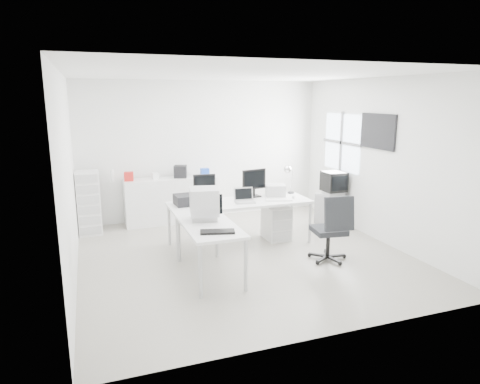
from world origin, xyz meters
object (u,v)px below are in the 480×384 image
object	(u,v)px
tv_cabinet	(332,210)
crt_tv	(334,184)
side_desk	(210,250)
drawer_pedestal	(276,222)
lcd_monitor_large	(254,183)
sideboard	(171,200)
inkjet_printer	(189,199)
lcd_monitor_small	(204,187)
laptop	(245,196)
office_chair	(329,227)
laser_printer	(275,190)
filing_cabinet	(89,203)
crt_monitor	(204,204)
main_desk	(240,223)

from	to	relation	value
tv_cabinet	crt_tv	bearing A→B (deg)	0.00
side_desk	drawer_pedestal	size ratio (longest dim) A/B	2.33
lcd_monitor_large	drawer_pedestal	bearing A→B (deg)	-41.30
drawer_pedestal	sideboard	bearing A→B (deg)	133.62
inkjet_printer	sideboard	distance (m)	1.63
lcd_monitor_large	tv_cabinet	size ratio (longest dim) A/B	0.80
inkjet_printer	lcd_monitor_small	size ratio (longest dim) A/B	1.00
laptop	office_chair	distance (m)	1.47
lcd_monitor_small	side_desk	bearing A→B (deg)	-96.34
side_desk	tv_cabinet	size ratio (longest dim) A/B	2.31
inkjet_printer	lcd_monitor_large	xyz separation A→B (m)	(1.20, 0.15, 0.16)
lcd_monitor_large	crt_tv	bearing A→B (deg)	-5.16
crt_tv	tv_cabinet	bearing A→B (deg)	0.00
inkjet_printer	drawer_pedestal	bearing A→B (deg)	-4.89
lcd_monitor_small	laser_printer	size ratio (longest dim) A/B	1.36
drawer_pedestal	crt_tv	bearing A→B (deg)	15.86
lcd_monitor_small	tv_cabinet	xyz separation A→B (m)	(2.64, 0.20, -0.68)
laptop	filing_cabinet	distance (m)	2.94
crt_monitor	filing_cabinet	size ratio (longest dim) A/B	0.39
drawer_pedestal	lcd_monitor_small	distance (m)	1.44
drawer_pedestal	laptop	xyz separation A→B (m)	(-0.65, -0.15, 0.56)
crt_tv	crt_monitor	bearing A→B (deg)	-156.23
crt_monitor	crt_tv	xyz separation A→B (m)	(2.94, 1.30, -0.15)
inkjet_printer	office_chair	size ratio (longest dim) A/B	0.44
office_chair	crt_tv	size ratio (longest dim) A/B	2.11
side_desk	crt_tv	world-z (taller)	crt_tv
inkjet_printer	crt_monitor	xyz separation A→B (m)	(0.00, -0.95, 0.14)
tv_cabinet	filing_cabinet	size ratio (longest dim) A/B	0.52
drawer_pedestal	crt_tv	xyz separation A→B (m)	(1.39, 0.40, 0.53)
main_desk	drawer_pedestal	distance (m)	0.71
main_desk	lcd_monitor_small	distance (m)	0.86
lcd_monitor_large	crt_monitor	world-z (taller)	lcd_monitor_large
inkjet_printer	laser_printer	world-z (taller)	laser_printer
lcd_monitor_small	sideboard	size ratio (longest dim) A/B	0.26
crt_monitor	tv_cabinet	xyz separation A→B (m)	(2.94, 1.30, -0.67)
tv_cabinet	lcd_monitor_small	bearing A→B (deg)	-175.77
lcd_monitor_large	lcd_monitor_small	bearing A→B (deg)	168.44
office_chair	filing_cabinet	size ratio (longest dim) A/B	0.91
crt_monitor	lcd_monitor_small	bearing A→B (deg)	85.31
tv_cabinet	filing_cabinet	bearing A→B (deg)	166.87
lcd_monitor_small	filing_cabinet	world-z (taller)	lcd_monitor_small
laptop	lcd_monitor_large	bearing A→B (deg)	55.67
office_chair	tv_cabinet	size ratio (longest dim) A/B	1.75
drawer_pedestal	laser_printer	bearing A→B (deg)	73.61
crt_monitor	office_chair	xyz separation A→B (m)	(1.88, -0.30, -0.45)
laptop	filing_cabinet	world-z (taller)	filing_cabinet
main_desk	lcd_monitor_small	bearing A→B (deg)	155.56
crt_tv	sideboard	size ratio (longest dim) A/B	0.28
drawer_pedestal	inkjet_printer	xyz separation A→B (m)	(-1.55, 0.05, 0.53)
tv_cabinet	side_desk	bearing A→B (deg)	-152.28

